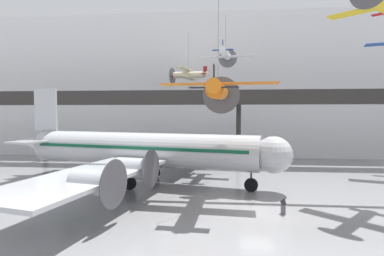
# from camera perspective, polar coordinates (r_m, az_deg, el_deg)

# --- Properties ---
(ground_plane) EXTENTS (260.00, 260.00, 0.00)m
(ground_plane) POSITION_cam_1_polar(r_m,az_deg,el_deg) (24.14, 12.24, -15.46)
(ground_plane) COLOR gray
(hangar_back_wall) EXTENTS (140.00, 3.00, 24.66)m
(hangar_back_wall) POSITION_cam_1_polar(r_m,az_deg,el_deg) (52.87, 8.35, 8.00)
(hangar_back_wall) COLOR white
(hangar_back_wall) RESTS_ON ground
(mezzanine_walkway) EXTENTS (110.00, 3.20, 10.83)m
(mezzanine_walkway) POSITION_cam_1_polar(r_m,az_deg,el_deg) (43.86, 8.97, 4.88)
(mezzanine_walkway) COLOR #2D2B28
(mezzanine_walkway) RESTS_ON ground
(airliner_silver_main) EXTENTS (31.65, 36.52, 10.48)m
(airliner_silver_main) POSITION_cam_1_polar(r_m,az_deg,el_deg) (32.84, -9.99, -4.12)
(airliner_silver_main) COLOR #B7BABF
(airliner_silver_main) RESTS_ON ground
(suspended_plane_white_twin) EXTENTS (6.98, 5.72, 6.18)m
(suspended_plane_white_twin) POSITION_cam_1_polar(r_m,az_deg,el_deg) (38.91, 6.39, 13.79)
(suspended_plane_white_twin) COLOR silver
(suspended_plane_yellow_lowwing) EXTENTS (6.67, 6.55, 4.53)m
(suspended_plane_yellow_lowwing) POSITION_cam_1_polar(r_m,az_deg,el_deg) (30.32, 32.21, 19.31)
(suspended_plane_yellow_lowwing) COLOR yellow
(suspended_plane_orange_highwing) EXTENTS (10.00, 8.14, 12.09)m
(suspended_plane_orange_highwing) POSITION_cam_1_polar(r_m,az_deg,el_deg) (25.21, 4.98, 7.16)
(suspended_plane_orange_highwing) COLOR orange
(suspended_plane_cream_biplane) EXTENTS (6.08, 7.30, 7.78)m
(suspended_plane_cream_biplane) POSITION_cam_1_polar(r_m,az_deg,el_deg) (46.23, -0.68, 10.13)
(suspended_plane_cream_biplane) COLOR beige
(info_sign_pedestal) EXTENTS (0.32, 0.74, 1.24)m
(info_sign_pedestal) POSITION_cam_1_polar(r_m,az_deg,el_deg) (24.11, 16.98, -14.41)
(info_sign_pedestal) COLOR #4C4C51
(info_sign_pedestal) RESTS_ON ground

